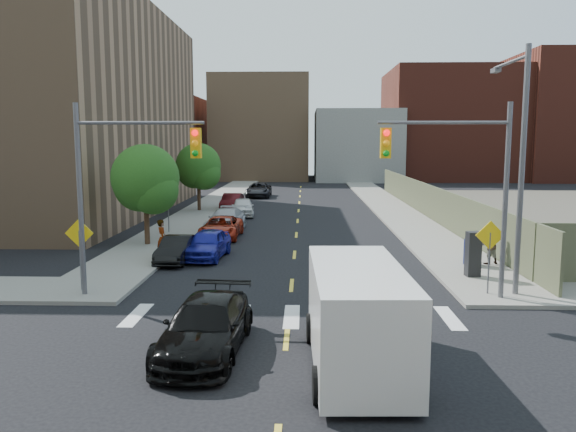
# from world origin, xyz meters

# --- Properties ---
(ground) EXTENTS (160.00, 160.00, 0.00)m
(ground) POSITION_xyz_m (0.00, 0.00, 0.00)
(ground) COLOR black
(ground) RESTS_ON ground
(sidewalk_nw) EXTENTS (3.50, 73.00, 0.15)m
(sidewalk_nw) POSITION_xyz_m (-7.75, 41.50, 0.07)
(sidewalk_nw) COLOR gray
(sidewalk_nw) RESTS_ON ground
(sidewalk_ne) EXTENTS (3.50, 73.00, 0.15)m
(sidewalk_ne) POSITION_xyz_m (7.75, 41.50, 0.07)
(sidewalk_ne) COLOR gray
(sidewalk_ne) RESTS_ON ground
(fence_north) EXTENTS (0.12, 44.00, 2.50)m
(fence_north) POSITION_xyz_m (9.60, 28.00, 1.25)
(fence_north) COLOR #565A3F
(fence_north) RESTS_ON ground
(building_nw) EXTENTS (22.00, 30.00, 16.00)m
(building_nw) POSITION_xyz_m (-22.00, 30.00, 8.00)
(building_nw) COLOR #8C6B4C
(building_nw) RESTS_ON ground
(bg_bldg_west) EXTENTS (14.00, 18.00, 12.00)m
(bg_bldg_west) POSITION_xyz_m (-22.00, 70.00, 6.00)
(bg_bldg_west) COLOR #592319
(bg_bldg_west) RESTS_ON ground
(bg_bldg_midwest) EXTENTS (14.00, 16.00, 15.00)m
(bg_bldg_midwest) POSITION_xyz_m (-6.00, 72.00, 7.50)
(bg_bldg_midwest) COLOR #8C6B4C
(bg_bldg_midwest) RESTS_ON ground
(bg_bldg_center) EXTENTS (12.00, 16.00, 10.00)m
(bg_bldg_center) POSITION_xyz_m (8.00, 70.00, 5.00)
(bg_bldg_center) COLOR gray
(bg_bldg_center) RESTS_ON ground
(bg_bldg_east) EXTENTS (18.00, 18.00, 16.00)m
(bg_bldg_east) POSITION_xyz_m (22.00, 72.00, 8.00)
(bg_bldg_east) COLOR #592319
(bg_bldg_east) RESTS_ON ground
(bg_bldg_fareast) EXTENTS (14.00, 16.00, 18.00)m
(bg_bldg_fareast) POSITION_xyz_m (38.00, 70.00, 9.00)
(bg_bldg_fareast) COLOR #592319
(bg_bldg_fareast) RESTS_ON ground
(signal_nw) EXTENTS (4.59, 0.30, 7.00)m
(signal_nw) POSITION_xyz_m (-5.98, 6.00, 4.53)
(signal_nw) COLOR #59595E
(signal_nw) RESTS_ON ground
(signal_ne) EXTENTS (4.59, 0.30, 7.00)m
(signal_ne) POSITION_xyz_m (5.98, 6.00, 4.53)
(signal_ne) COLOR #59595E
(signal_ne) RESTS_ON ground
(streetlight_ne) EXTENTS (0.25, 3.70, 9.00)m
(streetlight_ne) POSITION_xyz_m (8.20, 6.90, 5.22)
(streetlight_ne) COLOR #59595E
(streetlight_ne) RESTS_ON ground
(warn_sign_nw) EXTENTS (1.06, 0.06, 2.83)m
(warn_sign_nw) POSITION_xyz_m (-7.80, 6.50, 1.99)
(warn_sign_nw) COLOR #59595E
(warn_sign_nw) RESTS_ON ground
(warn_sign_ne) EXTENTS (1.06, 0.06, 2.83)m
(warn_sign_ne) POSITION_xyz_m (7.20, 6.50, 1.99)
(warn_sign_ne) COLOR #59595E
(warn_sign_ne) RESTS_ON ground
(warn_sign_midwest) EXTENTS (1.06, 0.06, 2.83)m
(warn_sign_midwest) POSITION_xyz_m (-7.80, 20.00, 1.99)
(warn_sign_midwest) COLOR #59595E
(warn_sign_midwest) RESTS_ON ground
(tree_west_near) EXTENTS (3.66, 3.64, 5.52)m
(tree_west_near) POSITION_xyz_m (-8.00, 16.05, 3.48)
(tree_west_near) COLOR #332114
(tree_west_near) RESTS_ON ground
(tree_west_far) EXTENTS (3.66, 3.64, 5.52)m
(tree_west_far) POSITION_xyz_m (-8.00, 31.05, 3.48)
(tree_west_far) COLOR #332114
(tree_west_far) RESTS_ON ground
(parked_car_blue) EXTENTS (2.05, 4.30, 1.42)m
(parked_car_blue) POSITION_xyz_m (-4.21, 13.06, 0.71)
(parked_car_blue) COLOR #1A1D92
(parked_car_blue) RESTS_ON ground
(parked_car_black) EXTENTS (1.47, 3.76, 1.22)m
(parked_car_black) POSITION_xyz_m (-5.50, 12.15, 0.61)
(parked_car_black) COLOR black
(parked_car_black) RESTS_ON ground
(parked_car_red) EXTENTS (2.20, 4.67, 1.29)m
(parked_car_red) POSITION_xyz_m (-4.37, 18.67, 0.64)
(parked_car_red) COLOR #A52510
(parked_car_red) RESTS_ON ground
(parked_car_silver) EXTENTS (2.41, 5.07, 1.43)m
(parked_car_silver) POSITION_xyz_m (-4.47, 21.24, 0.71)
(parked_car_silver) COLOR #ADAFB5
(parked_car_silver) RESTS_ON ground
(parked_car_white) EXTENTS (2.05, 4.23, 1.39)m
(parked_car_white) POSITION_xyz_m (-4.20, 28.53, 0.70)
(parked_car_white) COLOR silver
(parked_car_white) RESTS_ON ground
(parked_car_maroon) EXTENTS (1.57, 4.20, 1.37)m
(parked_car_maroon) POSITION_xyz_m (-5.50, 32.09, 0.69)
(parked_car_maroon) COLOR #440D11
(parked_car_maroon) RESTS_ON ground
(parked_car_grey) EXTENTS (2.42, 5.20, 1.44)m
(parked_car_grey) POSITION_xyz_m (-4.20, 43.25, 0.72)
(parked_car_grey) COLOR black
(parked_car_grey) RESTS_ON ground
(black_sedan) EXTENTS (2.32, 5.11, 1.45)m
(black_sedan) POSITION_xyz_m (-2.13, 0.83, 0.73)
(black_sedan) COLOR black
(black_sedan) RESTS_ON ground
(cargo_van) EXTENTS (2.54, 5.78, 2.62)m
(cargo_van) POSITION_xyz_m (1.83, 0.10, 1.37)
(cargo_van) COLOR white
(cargo_van) RESTS_ON ground
(mailbox) EXTENTS (0.63, 0.50, 1.46)m
(mailbox) POSITION_xyz_m (8.00, 11.26, 0.86)
(mailbox) COLOR #0D154E
(mailbox) RESTS_ON sidewalk_ne
(payphone) EXTENTS (0.60, 0.51, 1.85)m
(payphone) POSITION_xyz_m (7.42, 9.14, 1.07)
(payphone) COLOR black
(payphone) RESTS_ON sidewalk_ne
(pedestrian_west) EXTENTS (0.64, 0.77, 1.82)m
(pedestrian_west) POSITION_xyz_m (-6.30, 12.52, 1.06)
(pedestrian_west) COLOR gray
(pedestrian_west) RESTS_ON sidewalk_nw
(pedestrian_east) EXTENTS (1.00, 0.88, 1.72)m
(pedestrian_east) POSITION_xyz_m (8.84, 11.54, 1.01)
(pedestrian_east) COLOR gray
(pedestrian_east) RESTS_ON sidewalk_ne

